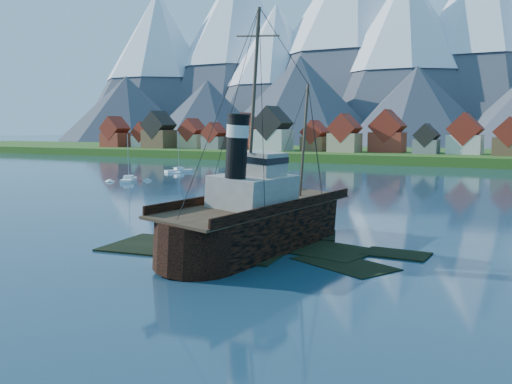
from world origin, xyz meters
The scene contains 9 objects.
ground centered at (0.00, 0.00, 0.00)m, with size 1400.00×1400.00×0.00m, color #1C3A50.
shoal centered at (1.78, 2.15, -0.35)m, with size 31.71×21.24×1.14m.
shore_bank centered at (0.00, 170.00, 0.00)m, with size 600.00×80.00×3.20m, color #1D4614.
seawall centered at (0.00, 132.00, 0.00)m, with size 600.00×2.50×2.00m, color #3F3D38.
town centered at (-33.12, 152.18, 8.99)m, with size 250.96×16.69×17.30m.
tugboat_wreck centered at (2.45, 2.33, 3.00)m, with size 7.00×30.17×23.91m.
sailboat_a centered at (-56.84, 49.34, 0.24)m, with size 6.62×8.83×10.97m.
sailboat_b centered at (-62.65, 75.87, 0.27)m, with size 5.03×7.93×11.34m.
sailboat_c centered at (-42.51, 79.39, 0.26)m, with size 6.85×8.73×11.59m.
Camera 1 is at (28.78, -47.63, 11.95)m, focal length 40.00 mm.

